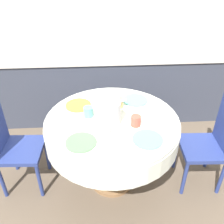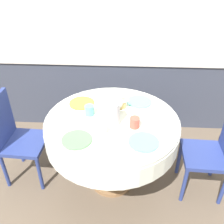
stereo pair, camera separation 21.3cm
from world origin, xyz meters
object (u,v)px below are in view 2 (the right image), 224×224
object	(u,v)px
teapot	(116,102)
chair_right	(15,136)
coffee_carafe	(113,111)
chair_left	(216,149)

from	to	relation	value
teapot	chair_right	bearing A→B (deg)	-172.90
chair_right	coffee_carafe	bearing A→B (deg)	86.67
coffee_carafe	teapot	size ratio (longest dim) A/B	1.50
chair_right	chair_left	bearing A→B (deg)	90.24
chair_left	chair_right	distance (m)	1.88
chair_right	coffee_carafe	world-z (taller)	coffee_carafe
chair_left	coffee_carafe	size ratio (longest dim) A/B	3.31
coffee_carafe	teapot	distance (m)	0.23
chair_right	teapot	bearing A→B (deg)	99.99
coffee_carafe	chair_right	bearing A→B (deg)	173.77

